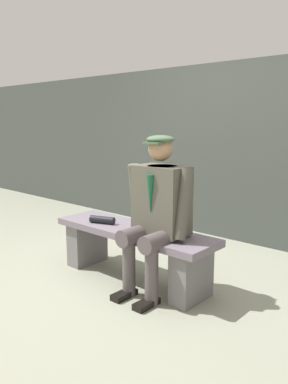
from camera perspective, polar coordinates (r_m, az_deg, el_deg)
The scene contains 5 objects.
ground_plane at distance 3.72m, azimuth -1.57°, elevation -12.70°, with size 30.00×30.00×0.00m, color gray.
bench at distance 3.60m, azimuth -1.60°, elevation -7.92°, with size 1.64×0.48×0.50m.
seated_man at distance 3.23m, azimuth 1.97°, elevation -2.29°, with size 0.62×0.59×1.35m.
rolled_magazine at distance 3.71m, azimuth -6.17°, elevation -4.10°, with size 0.07×0.07×0.25m, color black.
stadium_wall at distance 4.93m, azimuth 13.17°, elevation 5.71°, with size 12.00×0.24×2.16m, color #424843.
Camera 1 is at (-2.35, 2.49, 1.46)m, focal length 36.14 mm.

